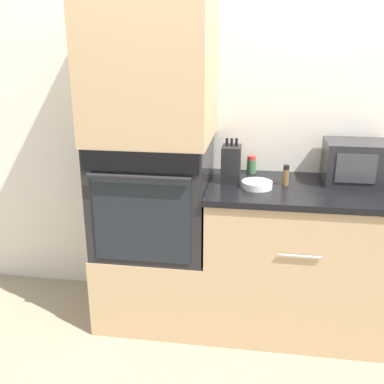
# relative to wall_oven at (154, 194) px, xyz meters

# --- Properties ---
(ground_plane) EXTENTS (12.00, 12.00, 0.00)m
(ground_plane) POSITION_rel_wall_oven_xyz_m (0.34, -0.30, -0.82)
(ground_plane) COLOR gray
(wall_back) EXTENTS (8.00, 0.05, 2.50)m
(wall_back) POSITION_rel_wall_oven_xyz_m (0.34, 0.33, 0.43)
(wall_back) COLOR silver
(wall_back) RESTS_ON ground_plane
(oven_cabinet_base) EXTENTS (0.67, 0.60, 0.48)m
(oven_cabinet_base) POSITION_rel_wall_oven_xyz_m (0.00, 0.00, -0.57)
(oven_cabinet_base) COLOR tan
(oven_cabinet_base) RESTS_ON ground_plane
(wall_oven) EXTENTS (0.65, 0.64, 0.66)m
(wall_oven) POSITION_rel_wall_oven_xyz_m (0.00, 0.00, 0.00)
(wall_oven) COLOR black
(wall_oven) RESTS_ON oven_cabinet_base
(oven_cabinet_upper) EXTENTS (0.67, 0.60, 0.88)m
(oven_cabinet_upper) POSITION_rel_wall_oven_xyz_m (0.00, 0.00, 0.77)
(oven_cabinet_upper) COLOR tan
(oven_cabinet_upper) RESTS_ON wall_oven
(counter_unit) EXTENTS (1.04, 0.63, 0.90)m
(counter_unit) POSITION_rel_wall_oven_xyz_m (0.85, 0.00, -0.36)
(counter_unit) COLOR tan
(counter_unit) RESTS_ON ground_plane
(microwave) EXTENTS (0.35, 0.29, 0.24)m
(microwave) POSITION_rel_wall_oven_xyz_m (1.16, 0.14, 0.21)
(microwave) COLOR #232326
(microwave) RESTS_ON counter_unit
(knife_block) EXTENTS (0.11, 0.14, 0.26)m
(knife_block) POSITION_rel_wall_oven_xyz_m (0.45, 0.05, 0.19)
(knife_block) COLOR black
(knife_block) RESTS_ON counter_unit
(bowl) EXTENTS (0.17, 0.17, 0.04)m
(bowl) POSITION_rel_wall_oven_xyz_m (0.61, -0.05, 0.11)
(bowl) COLOR white
(bowl) RESTS_ON counter_unit
(condiment_jar_near) EXTENTS (0.04, 0.04, 0.12)m
(condiment_jar_near) POSITION_rel_wall_oven_xyz_m (0.77, 0.03, 0.14)
(condiment_jar_near) COLOR brown
(condiment_jar_near) RESTS_ON counter_unit
(condiment_jar_mid) EXTENTS (0.06, 0.06, 0.11)m
(condiment_jar_mid) POSITION_rel_wall_oven_xyz_m (0.57, 0.25, 0.14)
(condiment_jar_mid) COLOR #427047
(condiment_jar_mid) RESTS_ON counter_unit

